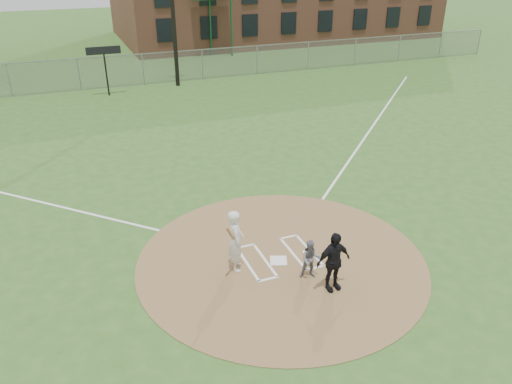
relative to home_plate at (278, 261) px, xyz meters
name	(u,v)px	position (x,y,z in m)	size (l,w,h in m)	color
ground	(281,260)	(0.11, 0.06, -0.04)	(140.00, 140.00, 0.00)	#2E581E
dirt_circle	(281,260)	(0.11, 0.06, -0.03)	(8.40, 8.40, 0.02)	olive
home_plate	(278,261)	(0.00, 0.00, 0.00)	(0.48, 0.48, 0.03)	white
foul_line_first	(371,128)	(9.11, 9.06, -0.03)	(0.10, 24.00, 0.01)	white
catcher	(311,259)	(0.50, -1.00, 0.56)	(0.56, 0.43, 1.15)	slate
umpire	(333,262)	(0.80, -1.68, 0.83)	(1.00, 0.41, 1.70)	black
batters_boxes	(279,257)	(0.11, 0.21, -0.01)	(2.08, 1.88, 0.01)	white
batter_at_plate	(236,240)	(-1.25, 0.14, 0.90)	(0.81, 1.04, 1.83)	silver
outfield_fence	(143,69)	(0.11, 22.06, 0.98)	(56.08, 0.08, 2.03)	slate
scoreboard_sign	(104,56)	(-2.39, 20.26, 2.35)	(2.00, 0.10, 2.93)	black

